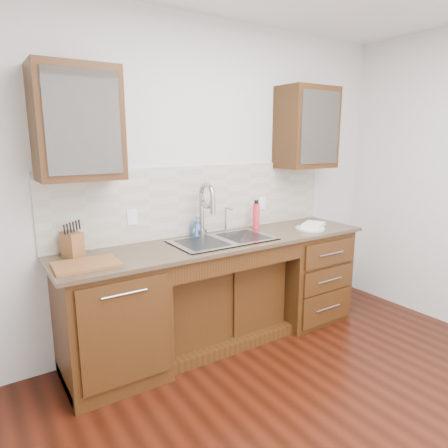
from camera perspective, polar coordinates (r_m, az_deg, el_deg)
wall_back at (r=3.52m, az=-3.59°, el=5.94°), size 4.00×0.10×2.70m
base_cabinet_left at (r=3.07m, az=-15.85°, el=-13.14°), size 0.70×0.62×0.88m
base_cabinet_center at (r=3.54m, az=-1.17°, el=-10.76°), size 1.20×0.44×0.70m
base_cabinet_right at (r=4.00m, az=11.23°, el=-6.89°), size 0.70×0.62×0.88m
countertop at (r=3.28m, az=-0.24°, el=-2.57°), size 2.70×0.65×0.03m
backsplash at (r=3.48m, az=-3.06°, el=3.48°), size 2.70×0.02×0.59m
sink at (r=3.29m, az=-0.10°, el=-3.81°), size 0.84×0.46×0.19m
faucet at (r=3.38m, az=-3.22°, el=1.57°), size 0.04×0.04×0.40m
filter_tap at (r=3.53m, az=0.23°, el=0.73°), size 0.02×0.02×0.24m
upper_cabinet_left at (r=2.90m, az=-20.26°, el=13.33°), size 0.55×0.34×0.75m
upper_cabinet_right at (r=3.96m, az=11.69°, el=13.30°), size 0.55×0.34×0.75m
outlet_left at (r=3.21m, az=-13.00°, el=0.91°), size 0.08×0.01×0.12m
outlet_right at (r=3.85m, az=5.46°, el=2.99°), size 0.08×0.01×0.12m
soap_bottle at (r=3.42m, az=-3.92°, el=-0.33°), size 0.09×0.09×0.16m
water_bottle at (r=3.67m, az=4.61°, el=1.10°), size 0.08×0.08×0.24m
plate at (r=3.74m, az=12.21°, el=-0.65°), size 0.33×0.33×0.01m
dish_towel at (r=3.79m, az=12.65°, el=-0.13°), size 0.28×0.26×0.04m
knife_block at (r=3.00m, az=-20.88°, el=-2.75°), size 0.14×0.18×0.18m
cutting_board at (r=2.78m, az=-19.07°, el=-5.48°), size 0.42×0.31×0.02m
cup_left_a at (r=2.87m, az=-23.00°, el=12.10°), size 0.13×0.13×0.10m
cup_left_b at (r=2.92m, az=-18.25°, el=12.46°), size 0.14×0.14×0.10m
cup_right_a at (r=3.88m, az=10.48°, el=12.53°), size 0.14×0.14×0.09m
cup_right_b at (r=4.02m, az=12.61°, el=12.41°), size 0.10×0.10×0.08m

